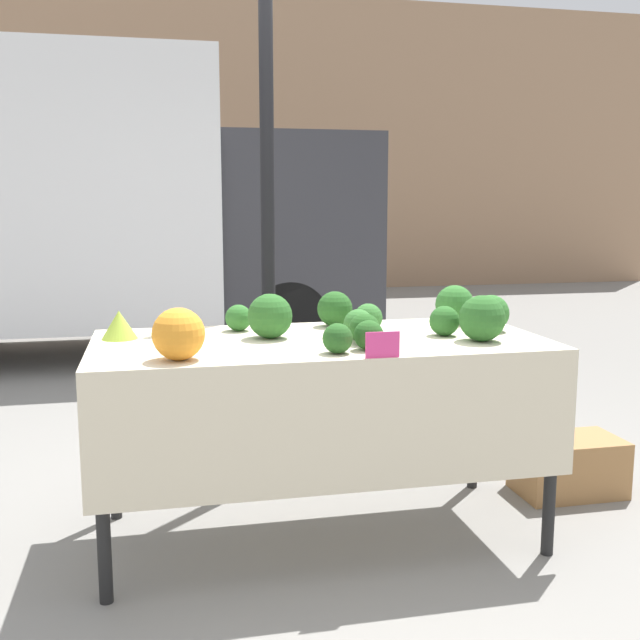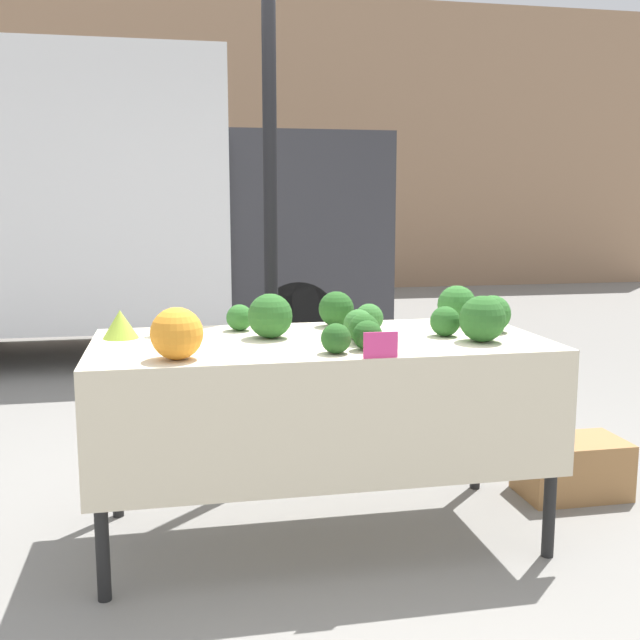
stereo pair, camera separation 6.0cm
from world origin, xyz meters
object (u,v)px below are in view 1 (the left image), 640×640
price_sign (383,345)px  produce_crate (568,466)px  parked_truck (84,203)px  orange_cauliflower (179,334)px

price_sign → produce_crate: bearing=28.2°
parked_truck → orange_cauliflower: (0.69, -4.57, -0.46)m
parked_truck → orange_cauliflower: 4.64m
price_sign → parked_truck: bearing=106.9°
orange_cauliflower → produce_crate: bearing=14.9°
price_sign → produce_crate: 1.53m
parked_truck → produce_crate: (2.58, -4.07, -1.28)m
parked_truck → orange_cauliflower: parked_truck is taller
parked_truck → orange_cauliflower: bearing=-81.4°
parked_truck → price_sign: size_ratio=38.03×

